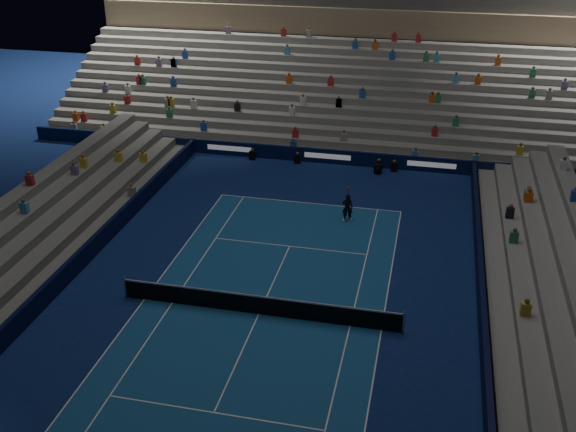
# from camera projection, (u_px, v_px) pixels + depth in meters

# --- Properties ---
(ground) EXTENTS (90.00, 90.00, 0.00)m
(ground) POSITION_uv_depth(u_px,v_px,m) (259.00, 314.00, 30.11)
(ground) COLOR #0D1D4F
(ground) RESTS_ON ground
(court_surface) EXTENTS (10.97, 23.77, 0.01)m
(court_surface) POSITION_uv_depth(u_px,v_px,m) (259.00, 314.00, 30.11)
(court_surface) COLOR navy
(court_surface) RESTS_ON ground
(sponsor_barrier_far) EXTENTS (44.00, 0.25, 1.00)m
(sponsor_barrier_far) POSITION_uv_depth(u_px,v_px,m) (328.00, 156.00, 46.04)
(sponsor_barrier_far) COLOR #081232
(sponsor_barrier_far) RESTS_ON ground
(sponsor_barrier_east) EXTENTS (0.25, 37.00, 1.00)m
(sponsor_barrier_east) POSITION_uv_depth(u_px,v_px,m) (484.00, 333.00, 27.99)
(sponsor_barrier_east) COLOR black
(sponsor_barrier_east) RESTS_ON ground
(sponsor_barrier_west) EXTENTS (0.25, 37.00, 1.00)m
(sponsor_barrier_west) POSITION_uv_depth(u_px,v_px,m) (60.00, 280.00, 31.78)
(sponsor_barrier_west) COLOR black
(sponsor_barrier_west) RESTS_ON ground
(grandstand_main) EXTENTS (44.00, 15.20, 11.20)m
(grandstand_main) POSITION_uv_depth(u_px,v_px,m) (349.00, 80.00, 52.97)
(grandstand_main) COLOR slate
(grandstand_main) RESTS_ON ground
(grandstand_east) EXTENTS (5.00, 37.00, 2.50)m
(grandstand_east) POSITION_uv_depth(u_px,v_px,m) (573.00, 336.00, 27.13)
(grandstand_east) COLOR slate
(grandstand_east) RESTS_ON ground
(tennis_net) EXTENTS (12.90, 0.10, 1.10)m
(tennis_net) POSITION_uv_depth(u_px,v_px,m) (259.00, 305.00, 29.89)
(tennis_net) COLOR #B2B2B7
(tennis_net) RESTS_ON ground
(tennis_player) EXTENTS (0.64, 0.44, 1.68)m
(tennis_player) POSITION_uv_depth(u_px,v_px,m) (347.00, 207.00, 38.03)
(tennis_player) COLOR black
(tennis_player) RESTS_ON ground
(broadcast_camera) EXTENTS (0.52, 0.94, 0.60)m
(broadcast_camera) POSITION_uv_depth(u_px,v_px,m) (378.00, 169.00, 44.53)
(broadcast_camera) COLOR black
(broadcast_camera) RESTS_ON ground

